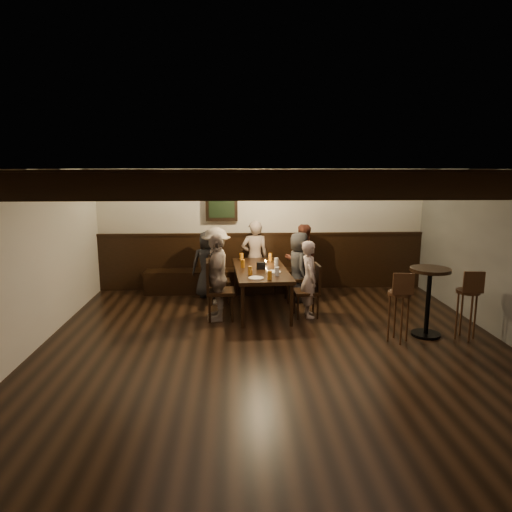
{
  "coord_description": "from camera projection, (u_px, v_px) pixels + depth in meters",
  "views": [
    {
      "loc": [
        -0.55,
        -5.54,
        2.41
      ],
      "look_at": [
        -0.23,
        1.3,
        1.09
      ],
      "focal_mm": 32.0,
      "sensor_mm": 36.0,
      "label": 1
    }
  ],
  "objects": [
    {
      "name": "person_bench_centre",
      "position": [
        255.0,
        257.0,
        8.81
      ],
      "size": [
        0.54,
        0.37,
        1.43
      ],
      "primitive_type": "imported",
      "rotation": [
        0.0,
        0.0,
        3.19
      ],
      "color": "gray",
      "rests_on": "floor"
    },
    {
      "name": "dining_table",
      "position": [
        261.0,
        272.0,
        7.79
      ],
      "size": [
        0.97,
        1.98,
        0.72
      ],
      "rotation": [
        0.0,
        0.0,
        0.05
      ],
      "color": "black",
      "rests_on": "floor"
    },
    {
      "name": "pint_f",
      "position": [
        277.0,
        271.0,
        7.25
      ],
      "size": [
        0.07,
        0.07,
        0.14
      ],
      "primitive_type": "cylinder",
      "color": "silver",
      "rests_on": "dining_table"
    },
    {
      "name": "room",
      "position": [
        250.0,
        247.0,
        7.87
      ],
      "size": [
        7.0,
        7.0,
        7.0
      ],
      "color": "black",
      "rests_on": "ground"
    },
    {
      "name": "person_right_near",
      "position": [
        299.0,
        267.0,
        8.31
      ],
      "size": [
        0.44,
        0.64,
        1.28
      ],
      "primitive_type": "imported",
      "rotation": [
        0.0,
        0.0,
        1.62
      ],
      "color": "#28292B",
      "rests_on": "floor"
    },
    {
      "name": "person_left_far",
      "position": [
        217.0,
        277.0,
        7.28
      ],
      "size": [
        0.38,
        0.84,
        1.4
      ],
      "primitive_type": "imported",
      "rotation": [
        0.0,
        0.0,
        -1.52
      ],
      "color": "gray",
      "rests_on": "floor"
    },
    {
      "name": "high_top_table",
      "position": [
        429.0,
        292.0,
        6.56
      ],
      "size": [
        0.57,
        0.57,
        1.01
      ],
      "color": "black",
      "rests_on": "floor"
    },
    {
      "name": "person_bench_left",
      "position": [
        208.0,
        264.0,
        8.59
      ],
      "size": [
        0.64,
        0.43,
        1.27
      ],
      "primitive_type": "imported",
      "rotation": [
        0.0,
        0.0,
        3.19
      ],
      "color": "#2B2B2E",
      "rests_on": "floor"
    },
    {
      "name": "chair_left_far",
      "position": [
        219.0,
        301.0,
        7.35
      ],
      "size": [
        0.47,
        0.47,
        0.97
      ],
      "rotation": [
        0.0,
        0.0,
        -1.52
      ],
      "color": "black",
      "rests_on": "floor"
    },
    {
      "name": "pint_c",
      "position": [
        243.0,
        264.0,
        7.84
      ],
      "size": [
        0.07,
        0.07,
        0.14
      ],
      "primitive_type": "cylinder",
      "color": "#BF7219",
      "rests_on": "dining_table"
    },
    {
      "name": "bar_stool_left",
      "position": [
        398.0,
        316.0,
        6.38
      ],
      "size": [
        0.32,
        0.34,
        1.02
      ],
      "rotation": [
        0.0,
        0.0,
        -0.09
      ],
      "color": "#331E10",
      "rests_on": "floor"
    },
    {
      "name": "person_bench_right",
      "position": [
        302.0,
        260.0,
        8.76
      ],
      "size": [
        0.69,
        0.55,
        1.37
      ],
      "primitive_type": "imported",
      "rotation": [
        0.0,
        0.0,
        3.19
      ],
      "color": "#582A1E",
      "rests_on": "floor"
    },
    {
      "name": "pint_b",
      "position": [
        270.0,
        257.0,
        8.43
      ],
      "size": [
        0.07,
        0.07,
        0.14
      ],
      "primitive_type": "cylinder",
      "color": "#BF7219",
      "rests_on": "dining_table"
    },
    {
      "name": "bar_stool_right",
      "position": [
        466.0,
        313.0,
        6.48
      ],
      "size": [
        0.32,
        0.34,
        1.02
      ],
      "rotation": [
        0.0,
        0.0,
        -0.09
      ],
      "color": "#331E10",
      "rests_on": "floor"
    },
    {
      "name": "chair_left_near",
      "position": [
        218.0,
        289.0,
        8.24
      ],
      "size": [
        0.41,
        0.41,
        0.86
      ],
      "rotation": [
        0.0,
        0.0,
        -1.52
      ],
      "color": "black",
      "rests_on": "floor"
    },
    {
      "name": "plate_far",
      "position": [
        274.0,
        272.0,
        7.51
      ],
      "size": [
        0.24,
        0.24,
        0.01
      ],
      "primitive_type": "cylinder",
      "color": "white",
      "rests_on": "dining_table"
    },
    {
      "name": "condiment_caddy",
      "position": [
        261.0,
        266.0,
        7.72
      ],
      "size": [
        0.15,
        0.1,
        0.12
      ],
      "primitive_type": "cube",
      "color": "black",
      "rests_on": "dining_table"
    },
    {
      "name": "chair_right_near",
      "position": [
        297.0,
        286.0,
        8.38
      ],
      "size": [
        0.43,
        0.43,
        0.89
      ],
      "rotation": [
        0.0,
        0.0,
        1.62
      ],
      "color": "black",
      "rests_on": "floor"
    },
    {
      "name": "chair_right_far",
      "position": [
        307.0,
        301.0,
        7.5
      ],
      "size": [
        0.42,
        0.42,
        0.88
      ],
      "rotation": [
        0.0,
        0.0,
        1.62
      ],
      "color": "black",
      "rests_on": "floor"
    },
    {
      "name": "pint_d",
      "position": [
        276.0,
        262.0,
        7.99
      ],
      "size": [
        0.07,
        0.07,
        0.14
      ],
      "primitive_type": "cylinder",
      "color": "silver",
      "rests_on": "dining_table"
    },
    {
      "name": "pint_a",
      "position": [
        242.0,
        257.0,
        8.43
      ],
      "size": [
        0.07,
        0.07,
        0.14
      ],
      "primitive_type": "cylinder",
      "color": "#BF7219",
      "rests_on": "dining_table"
    },
    {
      "name": "pint_g",
      "position": [
        270.0,
        275.0,
        6.99
      ],
      "size": [
        0.07,
        0.07,
        0.14
      ],
      "primitive_type": "cylinder",
      "color": "#BF7219",
      "rests_on": "dining_table"
    },
    {
      "name": "candle",
      "position": [
        266.0,
        263.0,
        8.08
      ],
      "size": [
        0.05,
        0.05,
        0.05
      ],
      "primitive_type": "cylinder",
      "color": "beige",
      "rests_on": "dining_table"
    },
    {
      "name": "person_right_far",
      "position": [
        309.0,
        279.0,
        7.43
      ],
      "size": [
        0.33,
        0.48,
        1.26
      ],
      "primitive_type": "imported",
      "rotation": [
        0.0,
        0.0,
        1.62
      ],
      "color": "#AC9891",
      "rests_on": "floor"
    },
    {
      "name": "plate_near",
      "position": [
        256.0,
        278.0,
        7.08
      ],
      "size": [
        0.24,
        0.24,
        0.01
      ],
      "primitive_type": "cylinder",
      "color": "white",
      "rests_on": "dining_table"
    },
    {
      "name": "pint_e",
      "position": [
        250.0,
        271.0,
        7.31
      ],
      "size": [
        0.07,
        0.07,
        0.14
      ],
      "primitive_type": "cylinder",
      "color": "#BF7219",
      "rests_on": "dining_table"
    },
    {
      "name": "person_left_near",
      "position": [
        216.0,
        266.0,
        8.16
      ],
      "size": [
        0.56,
        0.92,
        1.39
      ],
      "primitive_type": "imported",
      "rotation": [
        0.0,
        0.0,
        -1.52
      ],
      "color": "gray",
      "rests_on": "floor"
    }
  ]
}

